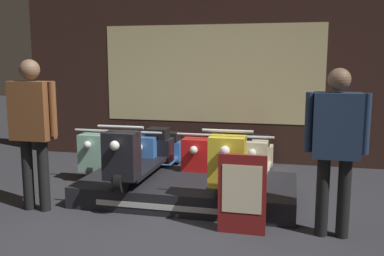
% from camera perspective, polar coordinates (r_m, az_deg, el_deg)
% --- Properties ---
extents(ground_plane, '(30.00, 30.00, 0.00)m').
position_cam_1_polar(ground_plane, '(4.63, -5.83, -13.73)').
color(ground_plane, '#2D2D33').
extents(shop_wall_back, '(7.05, 0.09, 3.20)m').
position_cam_1_polar(shop_wall_back, '(7.60, 2.58, 7.59)').
color(shop_wall_back, '#331E19').
rests_on(shop_wall_back, ground_plane).
extents(display_platform, '(2.73, 1.36, 0.26)m').
position_cam_1_polar(display_platform, '(5.58, -0.59, -8.23)').
color(display_platform, black).
rests_on(display_platform, ground_plane).
extents(scooter_display_left, '(0.55, 1.78, 0.79)m').
position_cam_1_polar(scooter_display_left, '(5.62, -6.73, -3.53)').
color(scooter_display_left, black).
rests_on(scooter_display_left, display_platform).
extents(scooter_display_right, '(0.55, 1.78, 0.79)m').
position_cam_1_polar(scooter_display_right, '(5.34, 5.79, -4.20)').
color(scooter_display_right, black).
rests_on(scooter_display_right, display_platform).
extents(scooter_backrow_0, '(0.55, 1.78, 0.79)m').
position_cam_1_polar(scooter_backrow_0, '(7.11, -10.58, -3.16)').
color(scooter_backrow_0, black).
rests_on(scooter_backrow_0, ground_plane).
extents(scooter_backrow_1, '(0.55, 1.78, 0.79)m').
position_cam_1_polar(scooter_backrow_1, '(6.83, -4.56, -3.53)').
color(scooter_backrow_1, black).
rests_on(scooter_backrow_1, ground_plane).
extents(scooter_backrow_2, '(0.55, 1.78, 0.79)m').
position_cam_1_polar(scooter_backrow_2, '(6.64, 1.90, -3.88)').
color(scooter_backrow_2, black).
rests_on(scooter_backrow_2, ground_plane).
extents(scooter_backrow_3, '(0.55, 1.78, 0.79)m').
position_cam_1_polar(scooter_backrow_3, '(6.53, 8.66, -4.19)').
color(scooter_backrow_3, black).
rests_on(scooter_backrow_3, ground_plane).
extents(person_left_browsing, '(0.63, 0.26, 1.80)m').
position_cam_1_polar(person_left_browsing, '(5.34, -20.50, 0.90)').
color(person_left_browsing, black).
rests_on(person_left_browsing, ground_plane).
extents(person_right_browsing, '(0.62, 0.26, 1.71)m').
position_cam_1_polar(person_right_browsing, '(4.47, 18.67, -1.26)').
color(person_right_browsing, black).
rests_on(person_right_browsing, ground_plane).
extents(price_sign_board, '(0.50, 0.04, 0.84)m').
position_cam_1_polar(price_sign_board, '(4.47, 6.67, -8.78)').
color(price_sign_board, maroon).
rests_on(price_sign_board, ground_plane).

